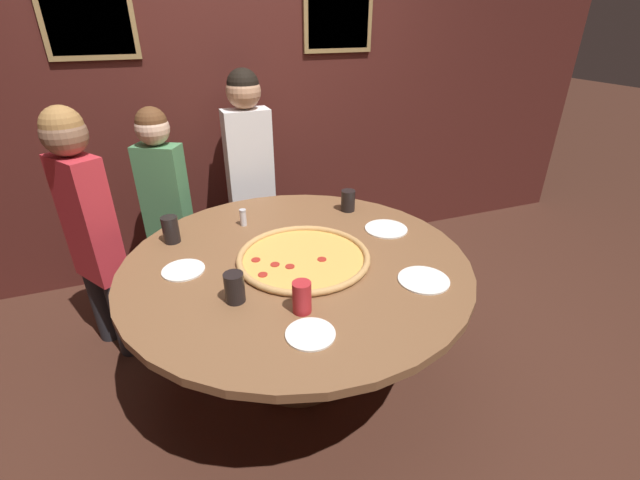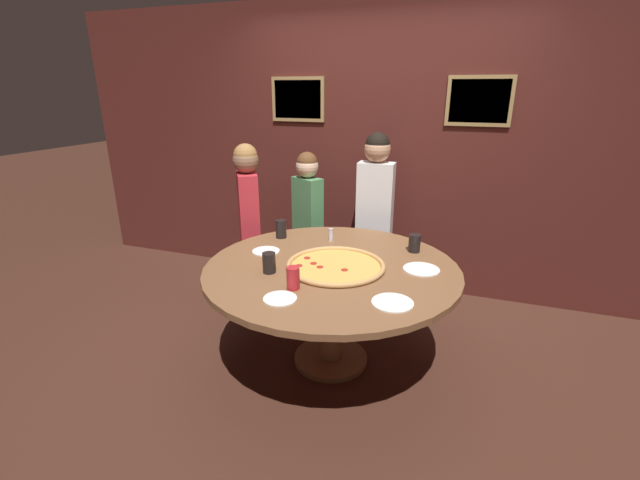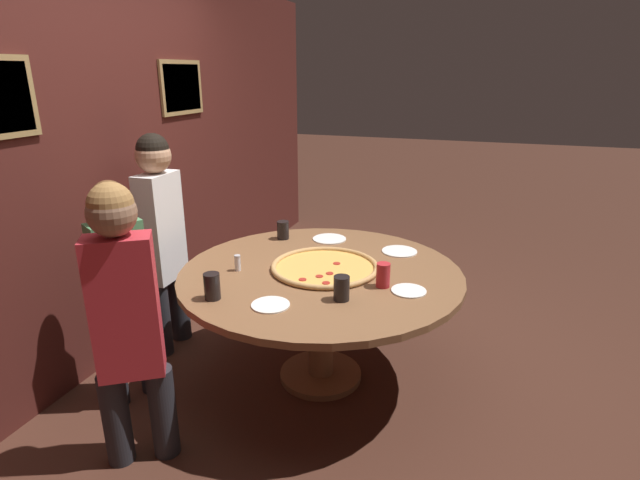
# 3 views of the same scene
# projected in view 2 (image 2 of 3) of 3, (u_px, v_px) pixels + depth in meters

# --- Properties ---
(ground_plane) EXTENTS (24.00, 24.00, 0.00)m
(ground_plane) POSITION_uv_depth(u_px,v_px,m) (331.00, 360.00, 3.08)
(ground_plane) COLOR #422319
(back_wall) EXTENTS (6.40, 0.08, 2.60)m
(back_wall) POSITION_uv_depth(u_px,v_px,m) (381.00, 151.00, 3.92)
(back_wall) COLOR #4C1E19
(back_wall) RESTS_ON ground_plane
(dining_table) EXTENTS (1.69, 1.69, 0.74)m
(dining_table) POSITION_uv_depth(u_px,v_px,m) (331.00, 282.00, 2.87)
(dining_table) COLOR brown
(dining_table) RESTS_ON ground_plane
(giant_pizza) EXTENTS (0.65, 0.65, 0.03)m
(giant_pizza) POSITION_uv_depth(u_px,v_px,m) (336.00, 265.00, 2.80)
(giant_pizza) COLOR #E5A84C
(giant_pizza) RESTS_ON dining_table
(drink_cup_by_shaker) EXTENTS (0.08, 0.08, 0.13)m
(drink_cup_by_shaker) POSITION_uv_depth(u_px,v_px,m) (269.00, 263.00, 2.71)
(drink_cup_by_shaker) COLOR black
(drink_cup_by_shaker) RESTS_ON dining_table
(drink_cup_near_left) EXTENTS (0.08, 0.08, 0.14)m
(drink_cup_near_left) POSITION_uv_depth(u_px,v_px,m) (293.00, 278.00, 2.49)
(drink_cup_near_left) COLOR #B22328
(drink_cup_near_left) RESTS_ON dining_table
(drink_cup_far_right) EXTENTS (0.08, 0.08, 0.14)m
(drink_cup_far_right) POSITION_uv_depth(u_px,v_px,m) (281.00, 229.00, 3.34)
(drink_cup_far_right) COLOR black
(drink_cup_far_right) RESTS_ON dining_table
(drink_cup_far_left) EXTENTS (0.08, 0.08, 0.13)m
(drink_cup_far_left) POSITION_uv_depth(u_px,v_px,m) (414.00, 243.00, 3.06)
(drink_cup_far_left) COLOR black
(drink_cup_far_left) RESTS_ON dining_table
(white_plate_near_front) EXTENTS (0.19, 0.19, 0.01)m
(white_plate_near_front) POSITION_uv_depth(u_px,v_px,m) (280.00, 299.00, 2.38)
(white_plate_near_front) COLOR white
(white_plate_near_front) RESTS_ON dining_table
(white_plate_right_side) EXTENTS (0.24, 0.24, 0.01)m
(white_plate_right_side) POSITION_uv_depth(u_px,v_px,m) (421.00, 269.00, 2.77)
(white_plate_right_side) COLOR white
(white_plate_right_side) RESTS_ON dining_table
(white_plate_beside_cup) EXTENTS (0.23, 0.23, 0.01)m
(white_plate_beside_cup) POSITION_uv_depth(u_px,v_px,m) (392.00, 303.00, 2.34)
(white_plate_beside_cup) COLOR white
(white_plate_beside_cup) RESTS_ON dining_table
(white_plate_far_back) EXTENTS (0.20, 0.20, 0.01)m
(white_plate_far_back) POSITION_uv_depth(u_px,v_px,m) (266.00, 251.00, 3.07)
(white_plate_far_back) COLOR white
(white_plate_far_back) RESTS_ON dining_table
(condiment_shaker) EXTENTS (0.04, 0.04, 0.10)m
(condiment_shaker) POSITION_uv_depth(u_px,v_px,m) (331.00, 235.00, 3.28)
(condiment_shaker) COLOR silver
(condiment_shaker) RESTS_ON dining_table
(diner_side_left) EXTENTS (0.38, 0.23, 1.50)m
(diner_side_left) POSITION_uv_depth(u_px,v_px,m) (375.00, 207.00, 3.79)
(diner_side_left) COLOR #232328
(diner_side_left) RESTS_ON ground_plane
(diner_side_right) EXTENTS (0.30, 0.37, 1.43)m
(diner_side_right) POSITION_uv_depth(u_px,v_px,m) (249.00, 217.00, 3.66)
(diner_side_right) COLOR #232328
(diner_side_right) RESTS_ON ground_plane
(diner_far_right) EXTENTS (0.35, 0.27, 1.33)m
(diner_far_right) POSITION_uv_depth(u_px,v_px,m) (308.00, 216.00, 3.88)
(diner_far_right) COLOR #232328
(diner_far_right) RESTS_ON ground_plane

